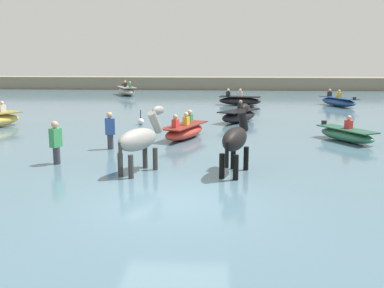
% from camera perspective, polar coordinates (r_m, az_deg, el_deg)
% --- Properties ---
extents(ground_plane, '(120.00, 120.00, 0.00)m').
position_cam_1_polar(ground_plane, '(9.72, -2.51, -9.38)').
color(ground_plane, gray).
extents(water_surface, '(90.00, 90.00, 0.38)m').
position_cam_1_polar(water_surface, '(19.34, 0.77, 1.65)').
color(water_surface, '#476675').
rests_on(water_surface, ground).
extents(horse_lead_black, '(0.94, 1.98, 2.16)m').
position_cam_1_polar(horse_lead_black, '(11.56, 5.69, 0.49)').
color(horse_lead_black, black).
rests_on(horse_lead_black, ground).
extents(horse_trailing_grey, '(1.21, 1.84, 2.09)m').
position_cam_1_polar(horse_trailing_grey, '(11.69, -6.79, 0.39)').
color(horse_trailing_grey, gray).
rests_on(horse_trailing_grey, ground).
extents(boat_far_inshore, '(2.05, 3.11, 1.02)m').
position_cam_1_polar(boat_far_inshore, '(29.01, 18.43, 5.25)').
color(boat_far_inshore, '#28518E').
rests_on(boat_far_inshore, water_surface).
extents(boat_distant_east, '(2.31, 3.25, 1.14)m').
position_cam_1_polar(boat_distant_east, '(35.70, -8.48, 6.83)').
color(boat_distant_east, '#B2AD9E').
rests_on(boat_distant_east, water_surface).
extents(boat_mid_channel, '(2.79, 1.42, 1.04)m').
position_cam_1_polar(boat_mid_channel, '(28.18, 6.20, 5.62)').
color(boat_mid_channel, black).
rests_on(boat_mid_channel, water_surface).
extents(boat_distant_west, '(2.18, 2.67, 1.04)m').
position_cam_1_polar(boat_distant_west, '(20.90, 6.10, 3.64)').
color(boat_distant_west, black).
rests_on(boat_distant_west, water_surface).
extents(boat_near_starboard, '(1.91, 2.53, 0.95)m').
position_cam_1_polar(boat_near_starboard, '(17.00, 19.38, 1.16)').
color(boat_near_starboard, '#337556').
rests_on(boat_near_starboard, water_surface).
extents(boat_mid_outer, '(1.76, 2.81, 1.00)m').
position_cam_1_polar(boat_mid_outer, '(16.61, -0.99, 1.70)').
color(boat_mid_outer, '#BC382D').
rests_on(boat_mid_outer, water_surface).
extents(person_onlooker_right, '(0.32, 0.37, 1.63)m').
position_cam_1_polar(person_onlooker_right, '(13.19, -17.20, -0.42)').
color(person_onlooker_right, '#383842').
rests_on(person_onlooker_right, ground).
extents(person_spectator_far, '(0.36, 0.28, 1.63)m').
position_cam_1_polar(person_spectator_far, '(14.89, -10.56, 1.19)').
color(person_spectator_far, '#383842').
rests_on(person_spectator_far, ground).
extents(channel_buoy, '(0.29, 0.29, 0.68)m').
position_cam_1_polar(channel_buoy, '(20.08, -6.67, 2.93)').
color(channel_buoy, silver).
rests_on(channel_buoy, water_surface).
extents(far_shoreline, '(80.00, 2.40, 1.53)m').
position_cam_1_polar(far_shoreline, '(41.84, 2.49, 7.63)').
color(far_shoreline, gray).
rests_on(far_shoreline, ground).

